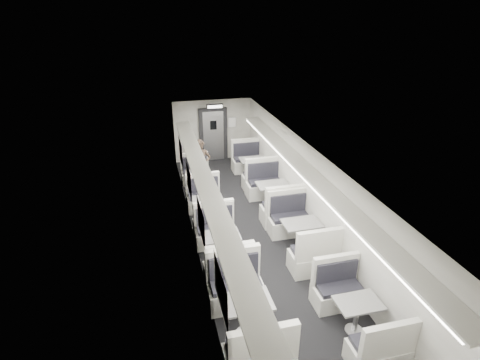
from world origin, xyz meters
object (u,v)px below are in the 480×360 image
booth_left_a (198,182)px  exit_sign (215,106)px  booth_right_b (273,196)px  booth_right_a (253,169)px  vestibule_door (213,135)px  booth_left_b (208,210)px  booth_right_c (301,236)px  booth_left_c (221,248)px  booth_right_d (356,316)px  booth_left_d (246,318)px  passenger (201,165)px

booth_left_a → exit_sign: (1.00, 2.22, 1.93)m
booth_right_b → booth_right_a: bearing=90.0°
booth_right_a → booth_right_b: (0.00, -2.19, 0.02)m
vestibule_door → booth_left_b: bearing=-102.0°
booth_left_a → booth_right_b: size_ratio=0.84×
booth_right_c → exit_sign: (-1.00, 6.11, 1.88)m
booth_left_a → booth_left_b: 1.98m
booth_left_c → booth_right_c: (2.00, 0.00, 0.02)m
booth_left_b → booth_right_c: 2.76m
booth_left_c → booth_right_b: bearing=47.9°
booth_right_b → vestibule_door: (-1.00, 4.39, 0.62)m
booth_right_d → exit_sign: (-1.00, 8.80, 1.92)m
booth_left_c → exit_sign: bearing=80.7°
booth_right_a → booth_right_d: (0.00, -7.09, -0.04)m
booth_left_d → exit_sign: size_ratio=3.67×
booth_left_c → exit_sign: exit_sign is taller
booth_left_a → booth_right_d: (2.00, -6.58, 0.01)m
booth_right_d → booth_right_b: bearing=90.0°
booth_left_c → passenger: passenger is taller
booth_left_d → booth_right_c: booth_left_d is taller
booth_right_d → exit_sign: size_ratio=3.22×
booth_left_c → vestibule_door: (1.00, 6.60, 0.66)m
booth_left_d → booth_right_d: (2.00, -0.41, -0.05)m
booth_right_c → booth_left_b: bearing=136.3°
booth_right_b → booth_right_c: bearing=-90.0°
booth_left_a → passenger: (0.14, 0.14, 0.51)m
passenger → vestibule_door: bearing=73.5°
booth_left_d → passenger: bearing=88.8°
booth_left_b → passenger: passenger is taller
booth_right_b → booth_right_c: size_ratio=1.04×
booth_right_b → exit_sign: exit_sign is taller
vestibule_door → exit_sign: exit_sign is taller
booth_right_a → booth_right_b: bearing=-90.0°
booth_left_a → booth_left_c: booth_left_c is taller
booth_left_c → exit_sign: size_ratio=3.41×
booth_right_c → vestibule_door: vestibule_door is taller
booth_left_b → booth_right_b: (2.00, 0.30, 0.05)m
booth_left_d → exit_sign: 8.66m
booth_left_c → vestibule_door: 6.71m
booth_left_c → booth_right_c: 2.00m
exit_sign → booth_right_d: bearing=-83.5°
booth_right_a → exit_sign: 2.74m
booth_left_b → booth_right_a: (2.00, 2.49, 0.03)m
booth_right_b → exit_sign: (-1.00, 3.90, 1.86)m
booth_right_a → exit_sign: exit_sign is taller
booth_left_a → passenger: passenger is taller
booth_left_a → booth_right_c: (2.00, -3.89, 0.05)m
booth_right_b → vestibule_door: bearing=102.8°
booth_left_c → booth_left_d: bearing=-90.0°
booth_right_a → vestibule_door: (-1.00, 2.20, 0.64)m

